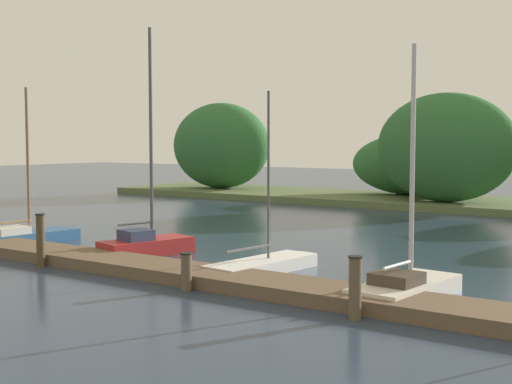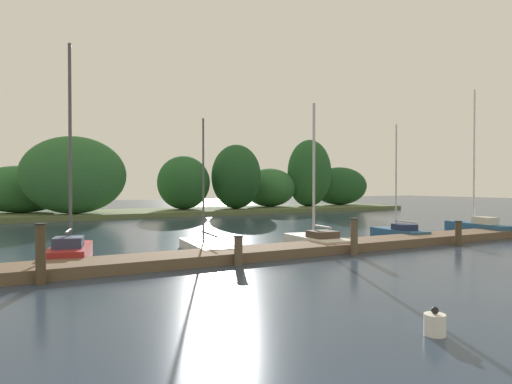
% 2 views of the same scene
% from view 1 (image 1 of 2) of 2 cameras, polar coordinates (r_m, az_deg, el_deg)
% --- Properties ---
extents(dock_pier, '(29.58, 1.80, 0.35)m').
position_cam_1_polar(dock_pier, '(17.66, 2.99, -7.84)').
color(dock_pier, brown).
rests_on(dock_pier, ground).
extents(sailboat_0, '(1.56, 4.49, 5.81)m').
position_cam_1_polar(sailboat_0, '(27.73, -18.23, -3.31)').
color(sailboat_0, '#285684').
rests_on(sailboat_0, ground).
extents(sailboat_1, '(1.92, 3.49, 7.58)m').
position_cam_1_polar(sailboat_1, '(23.97, -8.72, -4.00)').
color(sailboat_1, maroon).
rests_on(sailboat_1, ground).
extents(sailboat_2, '(1.60, 4.20, 5.29)m').
position_cam_1_polar(sailboat_2, '(20.78, 0.81, -5.83)').
color(sailboat_2, white).
rests_on(sailboat_2, ground).
extents(sailboat_3, '(1.64, 3.87, 6.18)m').
position_cam_1_polar(sailboat_3, '(17.73, 12.18, -7.32)').
color(sailboat_3, silver).
rests_on(sailboat_3, ground).
extents(mooring_piling_1, '(0.30, 0.30, 1.63)m').
position_cam_1_polar(mooring_piling_1, '(22.42, -17.08, -3.75)').
color(mooring_piling_1, '#4C3D28').
rests_on(mooring_piling_1, ground).
extents(mooring_piling_2, '(0.32, 0.32, 0.99)m').
position_cam_1_polar(mooring_piling_2, '(18.22, -5.67, -6.44)').
color(mooring_piling_2, brown).
rests_on(mooring_piling_2, ground).
extents(mooring_piling_3, '(0.32, 0.32, 1.39)m').
position_cam_1_polar(mooring_piling_3, '(15.41, 8.04, -7.69)').
color(mooring_piling_3, brown).
rests_on(mooring_piling_3, ground).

